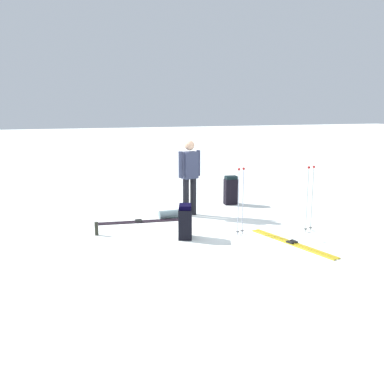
# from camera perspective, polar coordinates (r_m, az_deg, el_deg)

# --- Properties ---
(ground_plane) EXTENTS (80.00, 80.00, 0.00)m
(ground_plane) POSITION_cam_1_polar(r_m,az_deg,el_deg) (9.08, 0.00, -4.34)
(ground_plane) COLOR white
(skier_standing) EXTENTS (0.55, 0.31, 1.70)m
(skier_standing) POSITION_cam_1_polar(r_m,az_deg,el_deg) (9.65, -0.32, 2.42)
(skier_standing) COLOR black
(skier_standing) RESTS_ON ground_plane
(ski_pair_near) EXTENTS (0.67, 1.97, 0.05)m
(ski_pair_near) POSITION_cam_1_polar(r_m,az_deg,el_deg) (8.07, 13.06, -6.58)
(ski_pair_near) COLOR gold
(ski_pair_near) RESTS_ON ground_plane
(ski_pair_far) EXTENTS (1.85, 0.38, 0.05)m
(ski_pair_far) POSITION_cam_1_polar(r_m,az_deg,el_deg) (9.34, -7.07, -3.90)
(ski_pair_far) COLOR black
(ski_pair_far) RESTS_ON ground_plane
(backpack_large_dark) EXTENTS (0.35, 0.42, 0.65)m
(backpack_large_dark) POSITION_cam_1_polar(r_m,az_deg,el_deg) (8.10, -0.90, -3.95)
(backpack_large_dark) COLOR black
(backpack_large_dark) RESTS_ON ground_plane
(backpack_bright) EXTENTS (0.34, 0.26, 0.72)m
(backpack_bright) POSITION_cam_1_polar(r_m,az_deg,el_deg) (10.90, 5.15, 0.21)
(backpack_bright) COLOR black
(backpack_bright) RESTS_ON ground_plane
(ski_poles_planted_near) EXTENTS (0.18, 0.10, 1.31)m
(ski_poles_planted_near) POSITION_cam_1_polar(r_m,az_deg,el_deg) (8.30, 6.45, -0.75)
(ski_poles_planted_near) COLOR #AEB5C7
(ski_poles_planted_near) RESTS_ON ground_plane
(ski_poles_planted_far) EXTENTS (0.21, 0.11, 1.31)m
(ski_poles_planted_far) POSITION_cam_1_polar(r_m,az_deg,el_deg) (8.75, 15.29, -0.44)
(ski_poles_planted_far) COLOR #B2BEBA
(ski_poles_planted_far) RESTS_ON ground_plane
(sleeping_mat_rolled) EXTENTS (0.55, 0.19, 0.18)m
(sleeping_mat_rolled) POSITION_cam_1_polar(r_m,az_deg,el_deg) (9.60, -2.75, -2.91)
(sleeping_mat_rolled) COLOR slate
(sleeping_mat_rolled) RESTS_ON ground_plane
(thermos_bottle) EXTENTS (0.07, 0.07, 0.26)m
(thermos_bottle) POSITION_cam_1_polar(r_m,az_deg,el_deg) (8.53, -12.50, -4.74)
(thermos_bottle) COLOR black
(thermos_bottle) RESTS_ON ground_plane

